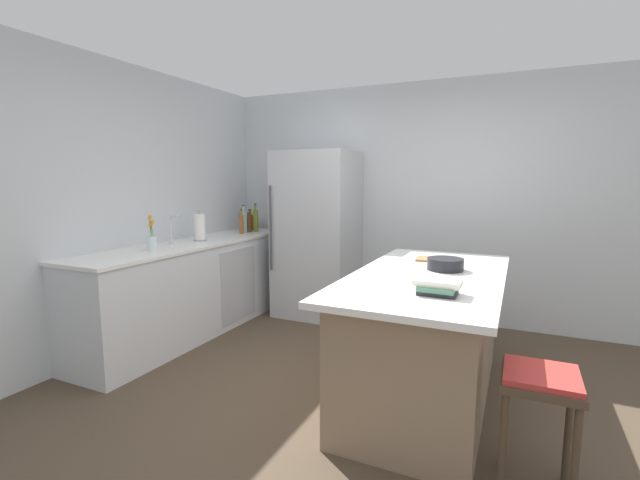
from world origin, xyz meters
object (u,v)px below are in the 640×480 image
bar_stool (540,394)px  vinegar_bottle (241,224)px  refrigerator (317,234)px  cookbook_stack (438,287)px  olive_oil_bottle (255,220)px  gin_bottle (244,222)px  paper_towel_roll (200,228)px  whiskey_bottle (250,222)px  kitchen_island (426,335)px  mixing_bowl (445,264)px  cutting_board (435,259)px  sink_faucet (172,228)px  flower_vase (152,240)px  hot_sauce_bottle (257,223)px  syrup_bottle (249,224)px

bar_stool → vinegar_bottle: (-3.05, 1.87, 0.53)m
refrigerator → cookbook_stack: 2.60m
olive_oil_bottle → gin_bottle: size_ratio=1.03×
olive_oil_bottle → paper_towel_roll: bearing=-94.3°
whiskey_bottle → refrigerator: bearing=-3.3°
refrigerator → vinegar_bottle: 0.88m
vinegar_bottle → olive_oil_bottle: bearing=87.6°
kitchen_island → vinegar_bottle: bearing=154.4°
paper_towel_roll → vinegar_bottle: 0.65m
mixing_bowl → cutting_board: bearing=111.2°
sink_faucet → flower_vase: bearing=-74.2°
olive_oil_bottle → cutting_board: bearing=-20.8°
refrigerator → olive_oil_bottle: 0.82m
bar_stool → hot_sauce_bottle: size_ratio=2.96×
bar_stool → flower_vase: (-3.06, 0.54, 0.51)m
gin_bottle → mixing_bowl: bearing=-22.8°
bar_stool → gin_bottle: (-3.08, 1.97, 0.55)m
syrup_bottle → cookbook_stack: syrup_bottle is taller
flower_vase → gin_bottle: gin_bottle is taller
refrigerator → sink_faucet: (-0.93, -1.30, 0.16)m
kitchen_island → refrigerator: refrigerator is taller
bar_stool → vinegar_bottle: 3.62m
hot_sauce_bottle → whiskey_bottle: (-0.03, -0.10, 0.02)m
kitchen_island → olive_oil_bottle: olive_oil_bottle is taller
refrigerator → paper_towel_roll: size_ratio=5.99×
kitchen_island → hot_sauce_bottle: bearing=146.9°
kitchen_island → refrigerator: bearing=136.8°
sink_faucet → vinegar_bottle: bearing=83.4°
kitchen_island → gin_bottle: gin_bottle is taller
kitchen_island → mixing_bowl: bearing=65.0°
syrup_bottle → refrigerator: bearing=8.4°
bar_stool → mixing_bowl: (-0.61, 0.93, 0.43)m
hot_sauce_bottle → flower_vase: bearing=-87.2°
olive_oil_bottle → syrup_bottle: 0.10m
refrigerator → mixing_bowl: 2.05m
gin_bottle → refrigerator: bearing=14.8°
kitchen_island → vinegar_bottle: vinegar_bottle is taller
flower_vase → olive_oil_bottle: olive_oil_bottle is taller
sink_faucet → hot_sauce_bottle: 1.45m
paper_towel_roll → hot_sauce_bottle: paper_towel_roll is taller
bar_stool → cutting_board: cutting_board is taller
mixing_bowl → refrigerator: bearing=142.2°
olive_oil_bottle → refrigerator: bearing=2.9°
refrigerator → vinegar_bottle: (-0.82, -0.32, 0.11)m
syrup_bottle → vinegar_bottle: vinegar_bottle is taller
refrigerator → mixing_bowl: (1.62, -1.26, 0.01)m
paper_towel_roll → gin_bottle: gin_bottle is taller
gin_bottle → cookbook_stack: 3.09m
cookbook_stack → flower_vase: bearing=172.6°
paper_towel_roll → mixing_bowl: 2.52m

